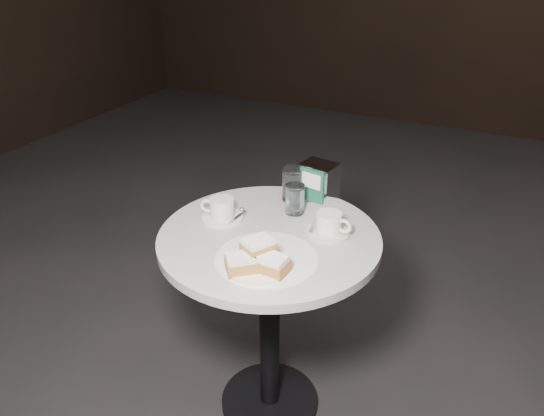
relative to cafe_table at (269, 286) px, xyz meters
The scene contains 9 objects.
ground 0.55m from the cafe_table, ahead, with size 7.00×7.00×0.00m, color black.
cafe_table is the anchor object (origin of this frame).
sugar_spill 0.24m from the cafe_table, 67.08° to the right, with size 0.30×0.30×0.00m, color white.
beignet_plate 0.30m from the cafe_table, 73.73° to the right, with size 0.22×0.22×0.08m.
coffee_cup_left 0.30m from the cafe_table, behind, with size 0.16×0.16×0.07m.
coffee_cup_right 0.30m from the cafe_table, 28.32° to the left, with size 0.15×0.15×0.07m.
water_glass_left 0.36m from the cafe_table, 97.26° to the left, with size 0.09×0.09×0.12m.
water_glass_right 0.30m from the cafe_table, 85.68° to the left, with size 0.08×0.08×0.10m.
napkin_dispenser 0.40m from the cafe_table, 80.53° to the left, with size 0.13×0.12×0.14m.
Camera 1 is at (0.63, -1.28, 1.60)m, focal length 35.00 mm.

